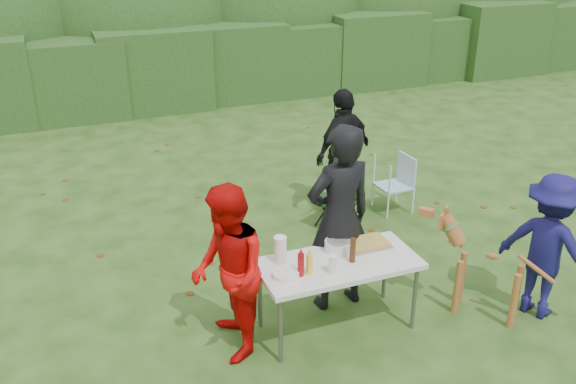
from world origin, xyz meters
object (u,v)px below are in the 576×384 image
object	(u,v)px
person_black_puffy	(343,151)
child	(548,247)
person_cook	(339,219)
mustard_bottle	(310,264)
paper_towel_roll	(280,250)
beer_bottle	(353,250)
folding_table	(338,266)
person_red_jacket	(228,274)
lawn_chair	(394,184)
dog	(490,271)
camping_chair	(336,197)
ketchup_bottle	(301,265)

from	to	relation	value
person_black_puffy	child	size ratio (longest dim) A/B	1.13
person_cook	mustard_bottle	bearing A→B (deg)	37.71
person_cook	paper_towel_roll	world-z (taller)	person_cook
person_black_puffy	beer_bottle	xyz separation A→B (m)	(-1.08, -2.40, 0.02)
child	mustard_bottle	distance (m)	2.37
folding_table	mustard_bottle	bearing A→B (deg)	-164.24
beer_bottle	paper_towel_roll	distance (m)	0.67
mustard_bottle	paper_towel_roll	world-z (taller)	paper_towel_roll
person_red_jacket	lawn_chair	bearing A→B (deg)	130.54
dog	lawn_chair	xyz separation A→B (m)	(0.36, 2.43, -0.13)
person_black_puffy	beer_bottle	world-z (taller)	person_black_puffy
person_red_jacket	beer_bottle	xyz separation A→B (m)	(1.16, -0.09, 0.04)
person_black_puffy	camping_chair	distance (m)	0.68
dog	ketchup_bottle	size ratio (longest dim) A/B	4.90
person_black_puffy	ketchup_bottle	xyz separation A→B (m)	(-1.61, -2.44, 0.01)
person_black_puffy	lawn_chair	size ratio (longest dim) A/B	2.19
paper_towel_roll	person_red_jacket	bearing A→B (deg)	-165.27
person_cook	ketchup_bottle	bearing A→B (deg)	33.45
person_black_puffy	dog	distance (m)	2.73
dog	paper_towel_roll	size ratio (longest dim) A/B	4.15
camping_chair	lawn_chair	bearing A→B (deg)	164.98
folding_table	person_cook	world-z (taller)	person_cook
lawn_chair	person_black_puffy	bearing A→B (deg)	-25.71
beer_bottle	person_cook	bearing A→B (deg)	81.59
person_red_jacket	camping_chair	size ratio (longest dim) A/B	1.88
camping_chair	mustard_bottle	world-z (taller)	mustard_bottle
folding_table	person_black_puffy	bearing A→B (deg)	63.09
person_black_puffy	person_red_jacket	bearing A→B (deg)	21.98
child	dog	xyz separation A→B (m)	(-0.53, 0.14, -0.23)
person_red_jacket	beer_bottle	distance (m)	1.16
folding_table	dog	bearing A→B (deg)	-13.43
mustard_bottle	folding_table	bearing A→B (deg)	15.76
person_cook	ketchup_bottle	xyz separation A→B (m)	(-0.60, -0.47, -0.12)
person_black_puffy	camping_chair	bearing A→B (deg)	32.78
folding_table	person_cook	bearing A→B (deg)	64.59
person_black_puffy	dog	xyz separation A→B (m)	(0.27, -2.70, -0.33)
mustard_bottle	person_red_jacket	bearing A→B (deg)	168.73
lawn_chair	camping_chair	bearing A→B (deg)	8.69
child	lawn_chair	bearing A→B (deg)	-21.00
person_red_jacket	dog	size ratio (longest dim) A/B	1.52
person_red_jacket	camping_chair	distance (m)	2.70
lawn_chair	paper_towel_roll	bearing A→B (deg)	36.20
person_red_jacket	paper_towel_roll	size ratio (longest dim) A/B	6.28
person_red_jacket	ketchup_bottle	distance (m)	0.64
person_black_puffy	mustard_bottle	xyz separation A→B (m)	(-1.53, -2.44, 0.00)
person_red_jacket	child	size ratio (longest dim) A/B	1.10
camping_chair	ketchup_bottle	size ratio (longest dim) A/B	3.95
person_red_jacket	ketchup_bottle	world-z (taller)	person_red_jacket
person_red_jacket	person_black_puffy	bearing A→B (deg)	141.12
person_cook	lawn_chair	world-z (taller)	person_cook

